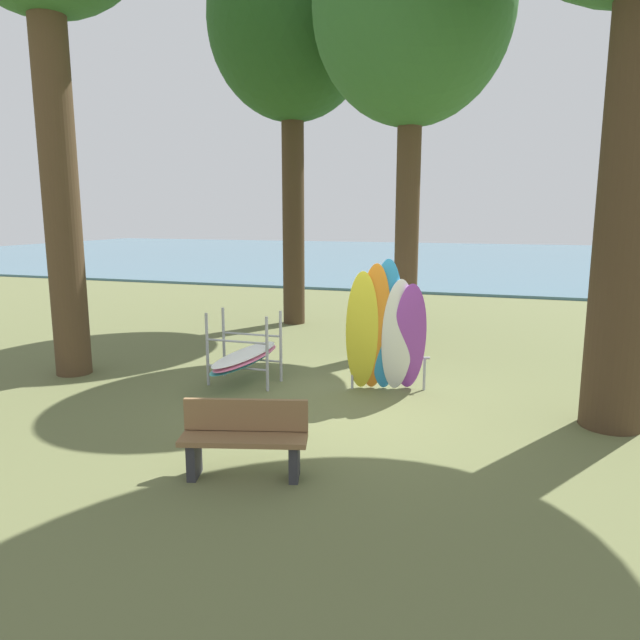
{
  "coord_description": "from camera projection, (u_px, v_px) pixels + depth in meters",
  "views": [
    {
      "loc": [
        2.17,
        -8.44,
        2.9
      ],
      "look_at": [
        -0.89,
        0.88,
        1.1
      ],
      "focal_mm": 32.75,
      "sensor_mm": 36.0,
      "label": 1
    }
  ],
  "objects": [
    {
      "name": "ground_plane",
      "position": [
        356.0,
        402.0,
        9.08
      ],
      "size": [
        80.0,
        80.0,
        0.0
      ],
      "primitive_type": "plane",
      "color": "#60663D"
    },
    {
      "name": "lake_water",
      "position": [
        476.0,
        258.0,
        37.76
      ],
      "size": [
        80.0,
        36.0,
        0.1
      ],
      "primitive_type": "cube",
      "color": "#477084",
      "rests_on": "ground"
    },
    {
      "name": "tree_mid_behind",
      "position": [
        292.0,
        26.0,
        14.31
      ],
      "size": [
        4.14,
        4.14,
        9.93
      ],
      "color": "#42301E",
      "rests_on": "ground"
    },
    {
      "name": "tree_far_left_back",
      "position": [
        413.0,
        10.0,
        11.25
      ],
      "size": [
        3.91,
        3.91,
        9.08
      ],
      "color": "#4C3823",
      "rests_on": "ground"
    },
    {
      "name": "leaning_board_pile",
      "position": [
        385.0,
        333.0,
        9.33
      ],
      "size": [
        1.41,
        1.07,
        2.23
      ],
      "color": "yellow",
      "rests_on": "ground"
    },
    {
      "name": "board_storage_rack",
      "position": [
        245.0,
        357.0,
        10.02
      ],
      "size": [
        1.15,
        2.12,
        1.25
      ],
      "color": "#9EA0A5",
      "rests_on": "ground"
    },
    {
      "name": "park_bench",
      "position": [
        245.0,
        437.0,
        6.47
      ],
      "size": [
        1.46,
        0.77,
        0.85
      ],
      "color": "#2D2D33",
      "rests_on": "ground"
    }
  ]
}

